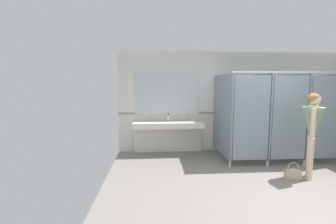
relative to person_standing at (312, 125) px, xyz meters
name	(u,v)px	position (x,y,z in m)	size (l,w,h in m)	color
ground_plane	(284,193)	(-0.78, -0.47, -1.10)	(6.36, 5.66, 0.10)	gray
wall_back	(233,102)	(-0.78, 2.12, 0.30)	(6.36, 0.12, 2.71)	silver
wall_back_tile_band	(234,113)	(-0.78, 2.05, 0.00)	(6.36, 0.01, 0.06)	#9E937F
vanity_counter	(168,130)	(-2.63, 1.85, -0.43)	(1.83, 0.53, 0.97)	silver
mirror_panel	(167,94)	(-2.63, 2.04, 0.52)	(1.73, 0.02, 1.13)	silver
bathroom_stalls	(277,115)	(-0.04, 1.13, 0.05)	(2.65, 1.41, 2.10)	gray
person_standing	(312,125)	(0.00, 0.00, 0.00)	(0.56, 0.56, 1.66)	beige
handbag	(293,174)	(-0.37, -0.07, -0.94)	(0.30, 0.11, 0.35)	tan
soap_dispenser	(168,118)	(-2.62, 1.93, -0.11)	(0.07, 0.07, 0.20)	white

